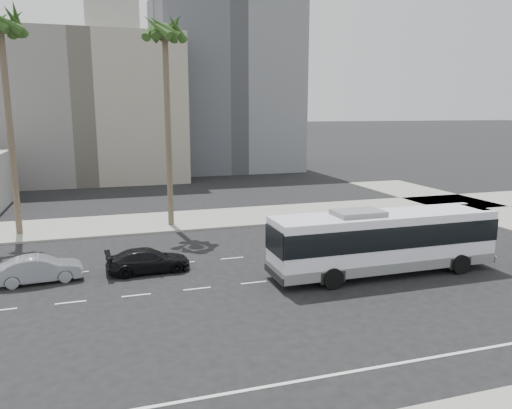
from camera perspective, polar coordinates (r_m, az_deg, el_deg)
name	(u,v)px	position (r m, az deg, el deg)	size (l,w,h in m)	color
ground	(307,277)	(26.87, 5.93, -8.42)	(700.00, 700.00, 0.00)	black
sidewalk_north	(233,217)	(41.00, -2.64, -1.47)	(120.00, 7.00, 0.15)	gray
midrise_beige_west	(85,109)	(68.26, -19.28, 10.44)	(24.00, 18.00, 18.00)	gray
midrise_gray_center	(222,83)	(77.51, -3.95, 13.96)	(20.00, 20.00, 26.00)	#56585F
civic_tower	(113,51)	(274.99, -16.31, 16.77)	(42.00, 42.00, 129.00)	beige
highrise_right	(211,58)	(260.49, -5.32, 16.65)	(26.00, 26.00, 70.00)	slate
highrise_far	(242,74)	(295.12, -1.66, 15.04)	(22.00, 22.00, 60.00)	slate
city_bus	(384,240)	(27.69, 14.68, -3.99)	(12.72, 3.12, 3.65)	white
car_a	(148,260)	(28.01, -12.47, -6.38)	(4.60, 1.87, 1.33)	black
car_b	(40,269)	(28.16, -23.94, -6.92)	(4.25, 1.48, 1.40)	gray
palm_near	(165,36)	(37.91, -10.59, 18.81)	(4.65, 4.65, 15.66)	brown
palm_mid	(0,29)	(38.57, -27.67, 17.68)	(5.11, 5.11, 15.79)	brown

